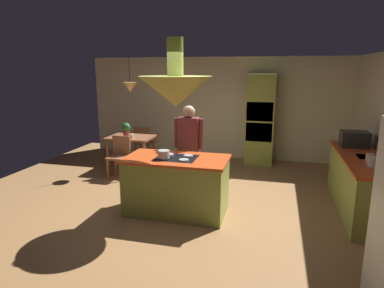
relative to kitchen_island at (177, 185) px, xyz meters
name	(u,v)px	position (x,y,z in m)	size (l,w,h in m)	color
ground	(180,207)	(0.00, 0.20, -0.46)	(8.16, 8.16, 0.00)	#9E7042
wall_back	(218,108)	(0.00, 3.65, 0.82)	(6.80, 0.10, 2.55)	beige
kitchen_island	(177,185)	(0.00, 0.00, 0.00)	(1.62, 0.89, 0.93)	#939E42
counter_run_right	(360,183)	(2.84, 0.80, 0.01)	(0.73, 2.36, 0.91)	#939E42
oven_tower	(260,120)	(1.10, 3.24, 0.61)	(0.66, 0.62, 2.14)	#939E42
dining_table	(132,141)	(-1.70, 2.10, 0.19)	(1.00, 0.86, 0.76)	#915739
person_at_island	(189,145)	(0.01, 0.72, 0.49)	(0.53, 0.22, 1.65)	tan
range_hood	(176,90)	(0.00, 0.00, 1.50)	(1.10, 1.10, 1.00)	#939E42
pendant_light_over_table	(130,87)	(-1.70, 2.10, 1.40)	(0.32, 0.32, 0.82)	#E0B266
chair_facing_island	(120,154)	(-1.70, 1.45, 0.05)	(0.40, 0.40, 0.87)	#915739
chair_by_back_wall	(143,141)	(-1.70, 2.75, 0.05)	(0.40, 0.40, 0.87)	#915739
potted_plant_on_table	(126,129)	(-1.83, 2.08, 0.47)	(0.20, 0.20, 0.30)	#99382D
cup_on_table	(132,136)	(-1.60, 1.89, 0.35)	(0.07, 0.07, 0.09)	white
canister_flour	(373,162)	(2.84, 0.22, 0.52)	(0.14, 0.14, 0.14)	silver
canister_sugar	(370,159)	(2.84, 0.40, 0.52)	(0.12, 0.12, 0.14)	#E0B78C
microwave_on_counter	(355,139)	(2.84, 1.50, 0.59)	(0.46, 0.36, 0.28)	#232326
cooking_pot_on_cooktop	(164,154)	(-0.16, -0.13, 0.53)	(0.18, 0.18, 0.12)	#B2B2B7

